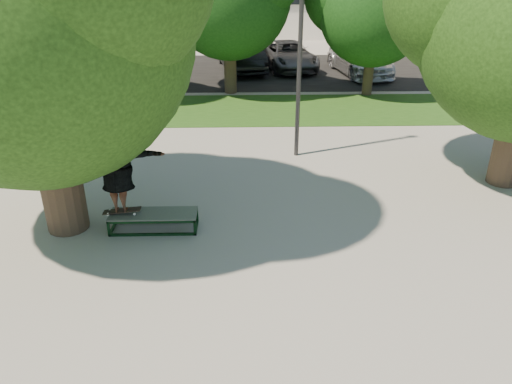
{
  "coord_description": "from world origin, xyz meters",
  "views": [
    {
      "loc": [
        -0.5,
        -8.25,
        5.28
      ],
      "look_at": [
        -0.26,
        0.6,
        0.97
      ],
      "focal_mm": 35.0,
      "sensor_mm": 36.0,
      "label": 1
    }
  ],
  "objects_px": {
    "tree_left": "(24,5)",
    "lamppost": "(300,41)",
    "car_dark": "(241,52)",
    "car_silver_b": "(359,58)",
    "car_grey": "(288,55)",
    "car_silver_a": "(145,60)",
    "grind_box": "(154,221)"
  },
  "relations": [
    {
      "from": "tree_left",
      "to": "lamppost",
      "type": "bearing_deg",
      "value": 36.42
    },
    {
      "from": "car_dark",
      "to": "car_silver_b",
      "type": "relative_size",
      "value": 1.04
    },
    {
      "from": "lamppost",
      "to": "car_grey",
      "type": "xyz_separation_m",
      "value": [
        0.74,
        11.5,
        -2.5
      ]
    },
    {
      "from": "car_silver_a",
      "to": "car_dark",
      "type": "relative_size",
      "value": 0.95
    },
    {
      "from": "grind_box",
      "to": "car_silver_a",
      "type": "height_order",
      "value": "car_silver_a"
    },
    {
      "from": "lamppost",
      "to": "car_silver_a",
      "type": "distance_m",
      "value": 11.6
    },
    {
      "from": "lamppost",
      "to": "car_dark",
      "type": "distance_m",
      "value": 11.78
    },
    {
      "from": "grind_box",
      "to": "car_grey",
      "type": "relative_size",
      "value": 0.39
    },
    {
      "from": "car_dark",
      "to": "car_grey",
      "type": "relative_size",
      "value": 1.07
    },
    {
      "from": "car_dark",
      "to": "car_grey",
      "type": "distance_m",
      "value": 2.34
    },
    {
      "from": "grind_box",
      "to": "car_silver_a",
      "type": "bearing_deg",
      "value": 100.29
    },
    {
      "from": "grind_box",
      "to": "car_silver_b",
      "type": "distance_m",
      "value": 16.24
    },
    {
      "from": "lamppost",
      "to": "car_silver_b",
      "type": "relative_size",
      "value": 1.27
    },
    {
      "from": "tree_left",
      "to": "car_dark",
      "type": "distance_m",
      "value": 16.19
    },
    {
      "from": "car_dark",
      "to": "car_grey",
      "type": "xyz_separation_m",
      "value": [
        2.33,
        0.06,
        -0.18
      ]
    },
    {
      "from": "car_grey",
      "to": "car_silver_a",
      "type": "bearing_deg",
      "value": -174.98
    },
    {
      "from": "tree_left",
      "to": "grind_box",
      "type": "bearing_deg",
      "value": -6.26
    },
    {
      "from": "lamppost",
      "to": "car_silver_b",
      "type": "bearing_deg",
      "value": 69.01
    },
    {
      "from": "car_silver_b",
      "to": "car_grey",
      "type": "bearing_deg",
      "value": 150.72
    },
    {
      "from": "grind_box",
      "to": "lamppost",
      "type": "bearing_deg",
      "value": 50.55
    },
    {
      "from": "lamppost",
      "to": "tree_left",
      "type": "bearing_deg",
      "value": -143.58
    },
    {
      "from": "grind_box",
      "to": "car_grey",
      "type": "distance_m",
      "value": 16.16
    },
    {
      "from": "lamppost",
      "to": "car_dark",
      "type": "bearing_deg",
      "value": 97.93
    },
    {
      "from": "tree_left",
      "to": "car_silver_a",
      "type": "relative_size",
      "value": 1.5
    },
    {
      "from": "tree_left",
      "to": "car_silver_b",
      "type": "height_order",
      "value": "tree_left"
    },
    {
      "from": "grind_box",
      "to": "tree_left",
      "type": "bearing_deg",
      "value": 173.74
    },
    {
      "from": "car_silver_a",
      "to": "car_silver_b",
      "type": "distance_m",
      "value": 9.89
    },
    {
      "from": "tree_left",
      "to": "grind_box",
      "type": "relative_size",
      "value": 3.95
    },
    {
      "from": "car_silver_a",
      "to": "car_silver_b",
      "type": "bearing_deg",
      "value": -7.52
    },
    {
      "from": "lamppost",
      "to": "car_grey",
      "type": "height_order",
      "value": "lamppost"
    },
    {
      "from": "lamppost",
      "to": "car_silver_b",
      "type": "height_order",
      "value": "lamppost"
    },
    {
      "from": "car_silver_a",
      "to": "car_grey",
      "type": "bearing_deg",
      "value": 3.84
    }
  ]
}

